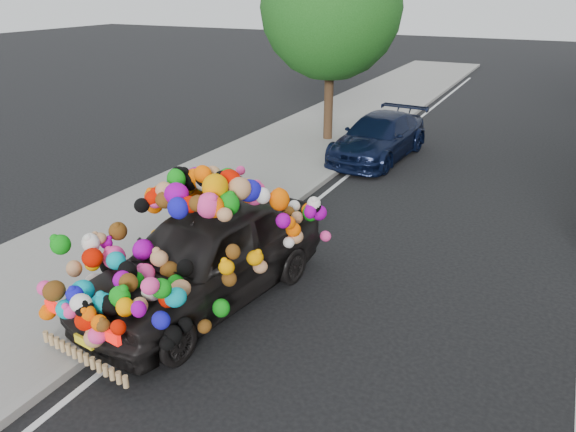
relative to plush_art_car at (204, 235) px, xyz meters
name	(u,v)px	position (x,y,z in m)	size (l,w,h in m)	color
ground	(318,317)	(1.80, 0.28, -1.12)	(100.00, 100.00, 0.00)	black
sidewalk	(102,257)	(-2.50, 0.28, -1.06)	(4.00, 60.00, 0.12)	gray
kerb	(190,280)	(-0.55, 0.28, -1.05)	(0.15, 60.00, 0.13)	gray
tree_near_sidewalk	(331,8)	(-2.00, 9.78, 2.91)	(4.20, 4.20, 6.13)	#332114
plush_art_car	(204,235)	(0.00, 0.00, 0.00)	(2.85, 4.96, 2.18)	black
navy_sedan	(379,137)	(0.00, 8.75, -0.50)	(1.73, 4.26, 1.24)	black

